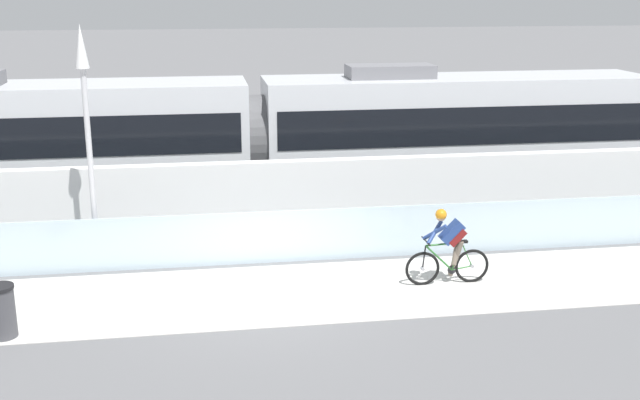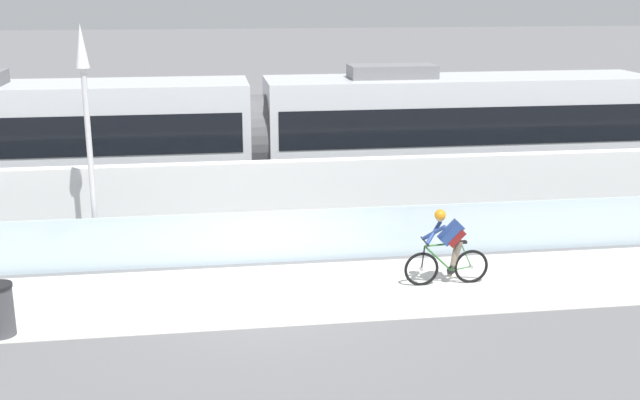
{
  "view_description": "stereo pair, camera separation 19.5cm",
  "coord_description": "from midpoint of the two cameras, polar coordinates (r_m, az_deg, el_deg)",
  "views": [
    {
      "loc": [
        -1.26,
        -14.5,
        5.93
      ],
      "look_at": [
        1.38,
        2.35,
        1.25
      ],
      "focal_mm": 43.95,
      "sensor_mm": 36.0,
      "label": 1
    },
    {
      "loc": [
        -1.06,
        -14.53,
        5.93
      ],
      "look_at": [
        1.38,
        2.35,
        1.25
      ],
      "focal_mm": 43.95,
      "sensor_mm": 36.0,
      "label": 2
    }
  ],
  "objects": [
    {
      "name": "bike_path_deck",
      "position": [
        15.72,
        -4.03,
        -6.83
      ],
      "size": [
        32.0,
        3.2,
        0.01
      ],
      "primitive_type": "cube",
      "color": "silver",
      "rests_on": "ground"
    },
    {
      "name": "concrete_barrier_wall",
      "position": [
        18.87,
        -5.05,
        -0.02
      ],
      "size": [
        32.0,
        0.36,
        1.9
      ],
      "primitive_type": "cube",
      "color": "white",
      "rests_on": "ground"
    },
    {
      "name": "trash_bin",
      "position": [
        14.79,
        -22.55,
        -7.51
      ],
      "size": [
        0.51,
        0.51,
        0.96
      ],
      "color": "#47474C",
      "rests_on": "ground"
    },
    {
      "name": "cyclist_on_bike",
      "position": [
        16.14,
        9.0,
        -3.45
      ],
      "size": [
        1.77,
        0.58,
        1.61
      ],
      "color": "black",
      "rests_on": "ground"
    },
    {
      "name": "lamp_post_antenna",
      "position": [
        17.04,
        -16.94,
        5.78
      ],
      "size": [
        0.28,
        0.28,
        5.2
      ],
      "color": "gray",
      "rests_on": "ground"
    },
    {
      "name": "glass_parapet",
      "position": [
        17.25,
        -4.6,
        -2.74
      ],
      "size": [
        32.0,
        0.05,
        1.18
      ],
      "primitive_type": "cube",
      "color": "silver",
      "rests_on": "ground"
    },
    {
      "name": "ground_plane",
      "position": [
        15.72,
        -4.03,
        -6.85
      ],
      "size": [
        200.0,
        200.0,
        0.0
      ],
      "primitive_type": "plane",
      "color": "slate"
    },
    {
      "name": "tram",
      "position": [
        21.79,
        -4.98,
        4.61
      ],
      "size": [
        22.56,
        2.54,
        3.81
      ],
      "color": "silver",
      "rests_on": "ground"
    },
    {
      "name": "tram_rail_near",
      "position": [
        21.51,
        -5.45,
        -0.72
      ],
      "size": [
        32.0,
        0.08,
        0.01
      ],
      "primitive_type": "cube",
      "color": "#595654",
      "rests_on": "ground"
    },
    {
      "name": "tram_rail_far",
      "position": [
        22.89,
        -5.68,
        0.27
      ],
      "size": [
        32.0,
        0.08,
        0.01
      ],
      "primitive_type": "cube",
      "color": "#595654",
      "rests_on": "ground"
    }
  ]
}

